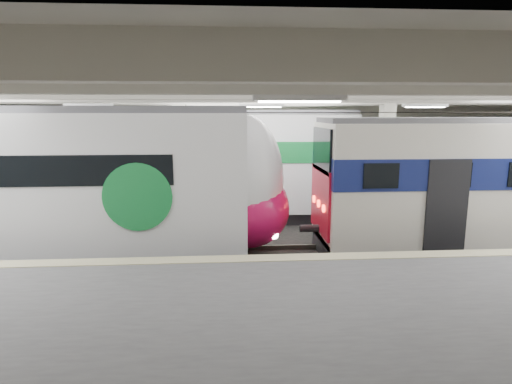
{
  "coord_description": "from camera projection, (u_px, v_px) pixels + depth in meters",
  "views": [
    {
      "loc": [
        -1.26,
        -13.43,
        4.71
      ],
      "look_at": [
        -0.26,
        1.0,
        2.0
      ],
      "focal_mm": 30.0,
      "sensor_mm": 36.0,
      "label": 1
    }
  ],
  "objects": [
    {
      "name": "station_hall",
      "position": [
        272.0,
        166.0,
        11.82
      ],
      "size": [
        36.0,
        24.0,
        5.75
      ],
      "color": "black",
      "rests_on": "ground"
    },
    {
      "name": "modern_emu",
      "position": [
        65.0,
        188.0,
        13.25
      ],
      "size": [
        15.37,
        3.17,
        4.88
      ],
      "color": "white",
      "rests_on": "ground"
    },
    {
      "name": "far_train",
      "position": [
        180.0,
        164.0,
        18.83
      ],
      "size": [
        15.32,
        3.87,
        4.8
      ],
      "rotation": [
        0.0,
        0.0,
        -0.05
      ],
      "color": "white",
      "rests_on": "ground"
    }
  ]
}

